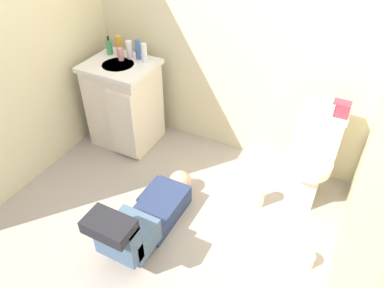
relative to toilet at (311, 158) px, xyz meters
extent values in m
cube|color=#9F9488|center=(-0.90, -0.72, -0.39)|extent=(2.99, 3.02, 0.04)
cube|color=beige|center=(-0.90, 0.33, 0.83)|extent=(2.65, 0.08, 2.40)
cube|color=beige|center=(-2.18, -0.72, 0.83)|extent=(0.08, 2.02, 2.40)
cube|color=silver|center=(0.00, -0.04, -0.18)|extent=(0.22, 0.30, 0.38)
cylinder|color=silver|center=(0.00, -0.10, 0.01)|extent=(0.35, 0.35, 0.08)
cube|color=silver|center=(0.00, 0.09, 0.18)|extent=(0.34, 0.17, 0.34)
cube|color=silver|center=(0.00, 0.09, 0.37)|extent=(0.36, 0.19, 0.03)
cube|color=beige|center=(-1.74, -0.07, 0.02)|extent=(0.56, 0.48, 0.78)
cube|color=silver|center=(-1.74, -0.07, 0.43)|extent=(0.60, 0.52, 0.04)
cylinder|color=silver|center=(-1.74, -0.09, 0.43)|extent=(0.28, 0.28, 0.05)
cube|color=beige|center=(-1.59, -0.32, 0.00)|extent=(0.26, 0.03, 0.66)
cylinder|color=silver|center=(-1.74, 0.07, 0.50)|extent=(0.02, 0.02, 0.10)
cube|color=navy|center=(-0.93, -0.80, -0.28)|extent=(0.29, 0.52, 0.17)
sphere|color=tan|center=(-0.93, -0.47, -0.27)|extent=(0.19, 0.19, 0.19)
cube|color=#465F7A|center=(-0.93, -1.16, -0.19)|extent=(0.31, 0.28, 0.20)
cube|color=#465F7A|center=(-0.93, -1.30, -0.07)|extent=(0.31, 0.12, 0.32)
cube|color=black|center=(-0.93, -1.34, 0.11)|extent=(0.31, 0.19, 0.09)
cylinder|color=navy|center=(-1.12, -0.64, -0.31)|extent=(0.08, 0.30, 0.08)
cube|color=silver|center=(-0.05, 0.09, 0.43)|extent=(0.22, 0.11, 0.10)
cube|color=#B22D3F|center=(0.10, 0.09, 0.44)|extent=(0.12, 0.09, 0.11)
cylinder|color=#3F935E|center=(-1.93, 0.05, 0.52)|extent=(0.06, 0.06, 0.13)
cylinder|color=black|center=(-1.93, 0.05, 0.60)|extent=(0.02, 0.02, 0.04)
cylinder|color=#C0892B|center=(-1.83, 0.08, 0.54)|extent=(0.06, 0.06, 0.18)
cylinder|color=#D18A97|center=(-1.76, -0.01, 0.51)|extent=(0.05, 0.05, 0.11)
cylinder|color=white|center=(-1.71, 0.06, 0.53)|extent=(0.06, 0.06, 0.16)
cylinder|color=#4567B3|center=(-1.64, 0.09, 0.54)|extent=(0.05, 0.05, 0.18)
cylinder|color=silver|center=(-1.55, 0.06, 0.54)|extent=(0.05, 0.05, 0.17)
cylinder|color=white|center=(-0.30, -0.32, -0.26)|extent=(0.11, 0.11, 0.21)
cylinder|color=white|center=(0.19, -0.70, -0.32)|extent=(0.11, 0.11, 0.10)
camera|label=1|loc=(0.18, -2.38, 1.86)|focal=34.23mm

